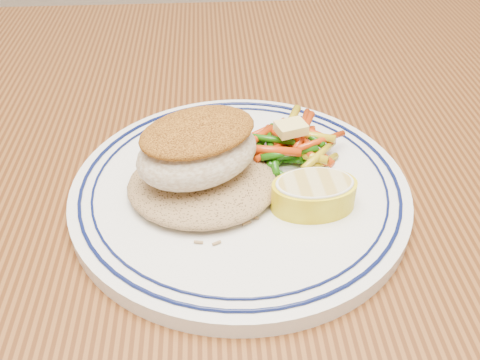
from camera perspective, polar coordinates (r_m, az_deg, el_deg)
The scene contains 7 objects.
dining_table at distance 0.57m, azimuth -3.93°, elevation -7.21°, with size 1.50×0.90×0.75m.
plate at distance 0.47m, azimuth 0.00°, elevation -1.00°, with size 0.30×0.30×0.02m.
rice_pilaf at distance 0.45m, azimuth -4.03°, elevation -0.13°, with size 0.13×0.11×0.02m, color #94734A.
fish_fillet at distance 0.44m, azimuth -4.54°, elevation 3.43°, with size 0.13×0.11×0.05m.
vegetable_pile at distance 0.49m, azimuth 5.20°, elevation 3.79°, with size 0.11×0.10×0.03m.
butter_pat at distance 0.48m, azimuth 5.46°, elevation 5.55°, with size 0.03×0.02×0.01m, color #F9E27A.
lemon_wedge at distance 0.44m, azimuth 7.87°, elevation -1.41°, with size 0.07×0.07×0.03m.
Camera 1 is at (0.01, -0.40, 1.06)m, focal length 40.00 mm.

